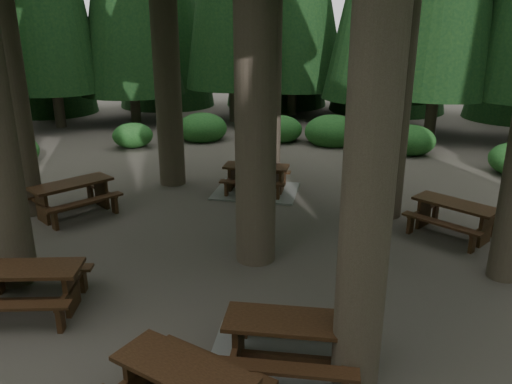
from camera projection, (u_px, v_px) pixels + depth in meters
The scene contains 7 objects.
ground at pixel (220, 253), 11.04m from camera, with size 80.00×80.00×0.00m, color #4A423C.
picnic_table_a at pixel (290, 352), 7.28m from camera, with size 3.03×2.80×0.83m.
picnic_table_b at pixel (72, 193), 13.13m from camera, with size 2.12×2.40×0.89m.
picnic_table_c at pixel (256, 183), 14.99m from camera, with size 2.96×2.71×0.83m.
picnic_table_d at pixel (454, 214), 11.85m from camera, with size 2.23×1.98×0.82m.
picnic_table_e at pixel (25, 282), 8.68m from camera, with size 2.49×2.37×0.85m.
shrub_ring at pixel (264, 232), 11.19m from camera, with size 23.86×24.64×1.49m.
Camera 1 is at (5.76, -8.24, 4.84)m, focal length 35.00 mm.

